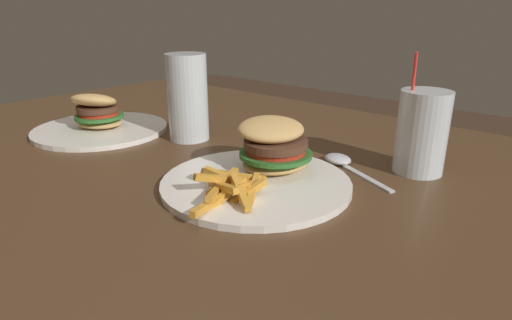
{
  "coord_description": "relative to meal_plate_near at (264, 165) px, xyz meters",
  "views": [
    {
      "loc": [
        -0.35,
        -0.63,
        0.96
      ],
      "look_at": [
        0.09,
        -0.24,
        0.75
      ],
      "focal_mm": 30.0,
      "sensor_mm": 36.0,
      "label": 1
    }
  ],
  "objects": [
    {
      "name": "meal_plate_far",
      "position": [
        -0.02,
        0.44,
        -0.0
      ],
      "size": [
        0.28,
        0.28,
        0.09
      ],
      "color": "white",
      "rests_on": "dining_table"
    },
    {
      "name": "juice_glass",
      "position": [
        0.2,
        -0.16,
        0.03
      ],
      "size": [
        0.08,
        0.08,
        0.19
      ],
      "color": "silver",
      "rests_on": "dining_table"
    },
    {
      "name": "spoon",
      "position": [
        0.14,
        -0.05,
        -0.02
      ],
      "size": [
        0.09,
        0.16,
        0.01
      ],
      "rotation": [
        0.0,
        0.0,
        1.14
      ],
      "color": "silver",
      "rests_on": "dining_table"
    },
    {
      "name": "meal_plate_near",
      "position": [
        0.0,
        0.0,
        0.0
      ],
      "size": [
        0.29,
        0.28,
        0.09
      ],
      "color": "white",
      "rests_on": "dining_table"
    },
    {
      "name": "dining_table",
      "position": [
        -0.11,
        0.23,
        -0.15
      ],
      "size": [
        1.25,
        1.32,
        0.71
      ],
      "color": "#4C331E",
      "rests_on": "ground_plane"
    },
    {
      "name": "beer_glass",
      "position": [
        0.07,
        0.26,
        0.05
      ],
      "size": [
        0.08,
        0.08,
        0.17
      ],
      "color": "silver",
      "rests_on": "dining_table"
    }
  ]
}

